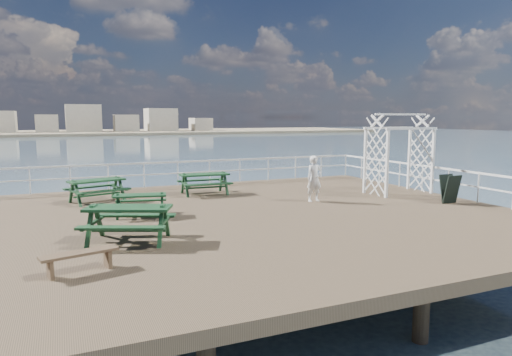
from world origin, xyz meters
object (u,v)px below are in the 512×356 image
at_px(picnic_table_a, 97,186).
at_px(picnic_table_d, 129,216).
at_px(flat_bench_near, 80,257).
at_px(picnic_table_b, 140,200).
at_px(picnic_table_c, 204,179).
at_px(trellis_arbor, 399,158).
at_px(person, 314,179).

xyz_separation_m(picnic_table_a, picnic_table_d, (0.31, -5.82, 0.04)).
bearing_deg(flat_bench_near, picnic_table_a, 69.25).
height_order(picnic_table_a, picnic_table_b, picnic_table_a).
relative_size(picnic_table_c, trellis_arbor, 0.61).
relative_size(picnic_table_a, flat_bench_near, 1.52).
height_order(picnic_table_a, flat_bench_near, picnic_table_a).
height_order(picnic_table_b, picnic_table_d, picnic_table_d).
xyz_separation_m(picnic_table_c, picnic_table_d, (-3.71, -5.98, 0.04)).
bearing_deg(picnic_table_c, trellis_arbor, -19.57).
bearing_deg(person, picnic_table_a, 156.73).
height_order(picnic_table_a, picnic_table_c, picnic_table_a).
bearing_deg(person, picnic_table_d, -158.36).
bearing_deg(picnic_table_d, person, 45.93).
distance_m(flat_bench_near, person, 9.43).
xyz_separation_m(flat_bench_near, person, (8.08, 4.83, 0.51)).
xyz_separation_m(picnic_table_b, picnic_table_d, (-0.73, -2.86, 0.14)).
bearing_deg(picnic_table_a, picnic_table_b, -88.25).
bearing_deg(picnic_table_d, picnic_table_a, 116.21).
xyz_separation_m(picnic_table_c, flat_bench_near, (-4.91, -7.91, -0.28)).
relative_size(picnic_table_c, flat_bench_near, 1.30).
relative_size(picnic_table_c, picnic_table_d, 0.78).
distance_m(picnic_table_b, picnic_table_c, 4.32).
distance_m(picnic_table_c, person, 4.43).
bearing_deg(person, flat_bench_near, -150.31).
height_order(picnic_table_c, flat_bench_near, picnic_table_c).
bearing_deg(trellis_arbor, picnic_table_d, -166.35).
distance_m(picnic_table_b, person, 6.17).
xyz_separation_m(picnic_table_d, flat_bench_near, (-1.20, -1.93, -0.32)).
bearing_deg(picnic_table_b, trellis_arbor, 13.39).
height_order(picnic_table_b, person, person).
relative_size(trellis_arbor, person, 1.92).
height_order(picnic_table_c, picnic_table_d, picnic_table_d).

